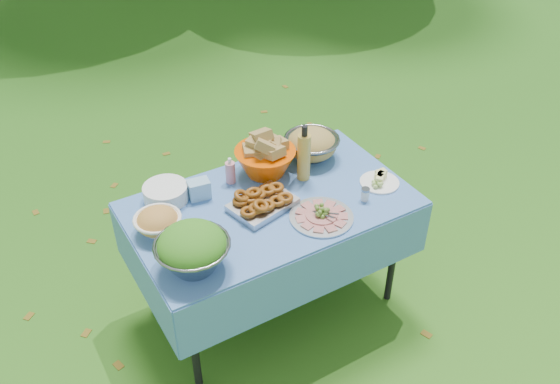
# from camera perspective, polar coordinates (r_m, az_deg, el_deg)

# --- Properties ---
(ground) EXTENTS (80.00, 80.00, 0.00)m
(ground) POSITION_cam_1_polar(r_m,az_deg,el_deg) (3.61, -0.78, -10.58)
(ground) COLOR #0C3B0A
(ground) RESTS_ON ground
(picnic_table) EXTENTS (1.46, 0.86, 0.76)m
(picnic_table) POSITION_cam_1_polar(r_m,az_deg,el_deg) (3.34, -0.83, -6.17)
(picnic_table) COLOR #84C5FF
(picnic_table) RESTS_ON ground
(salad_bowl) EXTENTS (0.38, 0.38, 0.23)m
(salad_bowl) POSITION_cam_1_polar(r_m,az_deg,el_deg) (2.68, -8.43, -5.42)
(salad_bowl) COLOR gray
(salad_bowl) RESTS_ON picnic_table
(pasta_bowl_white) EXTENTS (0.24, 0.24, 0.13)m
(pasta_bowl_white) POSITION_cam_1_polar(r_m,az_deg,el_deg) (2.94, -11.69, -2.78)
(pasta_bowl_white) COLOR white
(pasta_bowl_white) RESTS_ON picnic_table
(plate_stack) EXTENTS (0.31, 0.31, 0.09)m
(plate_stack) POSITION_cam_1_polar(r_m,az_deg,el_deg) (3.15, -10.95, -0.09)
(plate_stack) COLOR white
(plate_stack) RESTS_ON picnic_table
(wipes_box) EXTENTS (0.12, 0.10, 0.10)m
(wipes_box) POSITION_cam_1_polar(r_m,az_deg,el_deg) (3.13, -7.80, 0.27)
(wipes_box) COLOR #90C5EC
(wipes_box) RESTS_ON picnic_table
(sanitizer_bottle) EXTENTS (0.07, 0.07, 0.15)m
(sanitizer_bottle) POSITION_cam_1_polar(r_m,az_deg,el_deg) (3.21, -4.81, 2.10)
(sanitizer_bottle) COLOR pink
(sanitizer_bottle) RESTS_ON picnic_table
(bread_bowl) EXTENTS (0.44, 0.44, 0.23)m
(bread_bowl) POSITION_cam_1_polar(r_m,az_deg,el_deg) (3.25, -1.44, 3.50)
(bread_bowl) COLOR #F25100
(bread_bowl) RESTS_ON picnic_table
(pasta_bowl_steel) EXTENTS (0.40, 0.40, 0.17)m
(pasta_bowl_steel) POSITION_cam_1_polar(r_m,az_deg,el_deg) (3.41, 3.06, 4.66)
(pasta_bowl_steel) COLOR gray
(pasta_bowl_steel) RESTS_ON picnic_table
(fried_tray) EXTENTS (0.37, 0.30, 0.08)m
(fried_tray) POSITION_cam_1_polar(r_m,az_deg,el_deg) (3.04, -1.69, -0.96)
(fried_tray) COLOR #B5B6BB
(fried_tray) RESTS_ON picnic_table
(charcuterie_platter) EXTENTS (0.35, 0.35, 0.07)m
(charcuterie_platter) POSITION_cam_1_polar(r_m,az_deg,el_deg) (2.98, 4.03, -1.94)
(charcuterie_platter) COLOR #B9BDC1
(charcuterie_platter) RESTS_ON picnic_table
(oil_bottle) EXTENTS (0.09, 0.09, 0.33)m
(oil_bottle) POSITION_cam_1_polar(r_m,az_deg,el_deg) (3.18, 2.32, 3.80)
(oil_bottle) COLOR gold
(oil_bottle) RESTS_ON picnic_table
(cheese_plate) EXTENTS (0.23, 0.23, 0.06)m
(cheese_plate) POSITION_cam_1_polar(r_m,az_deg,el_deg) (3.26, 9.59, 1.27)
(cheese_plate) COLOR white
(cheese_plate) RESTS_ON picnic_table
(shaker) EXTENTS (0.05, 0.05, 0.07)m
(shaker) POSITION_cam_1_polar(r_m,az_deg,el_deg) (3.12, 8.20, -0.21)
(shaker) COLOR silver
(shaker) RESTS_ON picnic_table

